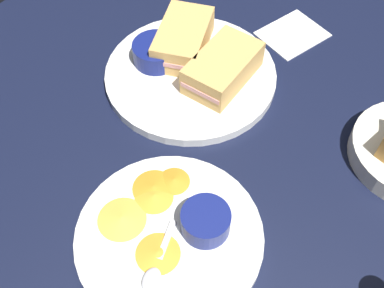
{
  "coord_description": "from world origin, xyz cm",
  "views": [
    {
      "loc": [
        36.94,
        19.69,
        56.51
      ],
      "look_at": [
        6.35,
        -4.14,
        3.0
      ],
      "focal_mm": 43.69,
      "sensor_mm": 36.0,
      "label": 1
    }
  ],
  "objects_px": {
    "sandwich_half_near": "(223,68)",
    "spoon_by_dark_ramekin": "(190,66)",
    "spoon_by_gravy_ramekin": "(155,270)",
    "ramekin_dark_sauce": "(156,52)",
    "plate_sandwich_main": "(191,75)",
    "plate_chips_companion": "(169,237)",
    "sandwich_half_far": "(183,39)",
    "ramekin_light_gravy": "(206,221)"
  },
  "relations": [
    {
      "from": "plate_chips_companion",
      "to": "spoon_by_gravy_ramekin",
      "type": "distance_m",
      "value": 0.05
    },
    {
      "from": "spoon_by_dark_ramekin",
      "to": "plate_chips_companion",
      "type": "bearing_deg",
      "value": 32.95
    },
    {
      "from": "plate_sandwich_main",
      "to": "sandwich_half_far",
      "type": "distance_m",
      "value": 0.06
    },
    {
      "from": "plate_sandwich_main",
      "to": "plate_chips_companion",
      "type": "xyz_separation_m",
      "value": [
        0.24,
        0.16,
        0.0
      ]
    },
    {
      "from": "sandwich_half_far",
      "to": "ramekin_dark_sauce",
      "type": "height_order",
      "value": "sandwich_half_far"
    },
    {
      "from": "plate_sandwich_main",
      "to": "sandwich_half_near",
      "type": "bearing_deg",
      "value": 111.21
    },
    {
      "from": "sandwich_half_near",
      "to": "spoon_by_dark_ramekin",
      "type": "xyz_separation_m",
      "value": [
        0.01,
        -0.06,
        -0.02
      ]
    },
    {
      "from": "ramekin_dark_sauce",
      "to": "sandwich_half_near",
      "type": "bearing_deg",
      "value": 106.33
    },
    {
      "from": "sandwich_half_near",
      "to": "spoon_by_dark_ramekin",
      "type": "height_order",
      "value": "sandwich_half_near"
    },
    {
      "from": "sandwich_half_near",
      "to": "sandwich_half_far",
      "type": "height_order",
      "value": "same"
    },
    {
      "from": "ramekin_light_gravy",
      "to": "plate_sandwich_main",
      "type": "bearing_deg",
      "value": -138.1
    },
    {
      "from": "plate_sandwich_main",
      "to": "plate_chips_companion",
      "type": "height_order",
      "value": "same"
    },
    {
      "from": "spoon_by_dark_ramekin",
      "to": "ramekin_light_gravy",
      "type": "distance_m",
      "value": 0.29
    },
    {
      "from": "sandwich_half_near",
      "to": "ramekin_dark_sauce",
      "type": "bearing_deg",
      "value": -73.67
    },
    {
      "from": "spoon_by_dark_ramekin",
      "to": "plate_chips_companion",
      "type": "xyz_separation_m",
      "value": [
        0.25,
        0.16,
        -0.01
      ]
    },
    {
      "from": "spoon_by_gravy_ramekin",
      "to": "sandwich_half_near",
      "type": "bearing_deg",
      "value": -158.24
    },
    {
      "from": "sandwich_half_near",
      "to": "sandwich_half_far",
      "type": "distance_m",
      "value": 0.09
    },
    {
      "from": "plate_sandwich_main",
      "to": "sandwich_half_near",
      "type": "xyz_separation_m",
      "value": [
        -0.02,
        0.05,
        0.03
      ]
    },
    {
      "from": "plate_sandwich_main",
      "to": "sandwich_half_near",
      "type": "height_order",
      "value": "sandwich_half_near"
    },
    {
      "from": "ramekin_dark_sauce",
      "to": "plate_chips_companion",
      "type": "xyz_separation_m",
      "value": [
        0.23,
        0.22,
        -0.03
      ]
    },
    {
      "from": "sandwich_half_far",
      "to": "spoon_by_gravy_ramekin",
      "type": "relative_size",
      "value": 1.53
    },
    {
      "from": "ramekin_dark_sauce",
      "to": "spoon_by_gravy_ramekin",
      "type": "xyz_separation_m",
      "value": [
        0.28,
        0.24,
        -0.01
      ]
    },
    {
      "from": "plate_chips_companion",
      "to": "spoon_by_gravy_ramekin",
      "type": "height_order",
      "value": "spoon_by_gravy_ramekin"
    },
    {
      "from": "sandwich_half_near",
      "to": "spoon_by_gravy_ramekin",
      "type": "xyz_separation_m",
      "value": [
        0.31,
        0.12,
        -0.02
      ]
    },
    {
      "from": "ramekin_light_gravy",
      "to": "sandwich_half_far",
      "type": "bearing_deg",
      "value": -136.61
    },
    {
      "from": "sandwich_half_far",
      "to": "plate_sandwich_main",
      "type": "bearing_deg",
      "value": 51.21
    },
    {
      "from": "plate_sandwich_main",
      "to": "plate_chips_companion",
      "type": "bearing_deg",
      "value": 32.6
    },
    {
      "from": "sandwich_half_near",
      "to": "spoon_by_dark_ramekin",
      "type": "bearing_deg",
      "value": -77.09
    },
    {
      "from": "spoon_by_dark_ramekin",
      "to": "ramekin_dark_sauce",
      "type": "bearing_deg",
      "value": -70.33
    },
    {
      "from": "spoon_by_dark_ramekin",
      "to": "spoon_by_gravy_ramekin",
      "type": "height_order",
      "value": "same"
    },
    {
      "from": "ramekin_dark_sauce",
      "to": "spoon_by_gravy_ramekin",
      "type": "distance_m",
      "value": 0.37
    },
    {
      "from": "spoon_by_dark_ramekin",
      "to": "ramekin_light_gravy",
      "type": "relative_size",
      "value": 1.54
    },
    {
      "from": "sandwich_half_far",
      "to": "ramekin_light_gravy",
      "type": "bearing_deg",
      "value": 43.39
    },
    {
      "from": "sandwich_half_near",
      "to": "ramekin_dark_sauce",
      "type": "height_order",
      "value": "sandwich_half_near"
    },
    {
      "from": "plate_sandwich_main",
      "to": "ramekin_light_gravy",
      "type": "xyz_separation_m",
      "value": [
        0.21,
        0.19,
        0.03
      ]
    },
    {
      "from": "sandwich_half_near",
      "to": "spoon_by_gravy_ramekin",
      "type": "height_order",
      "value": "sandwich_half_near"
    },
    {
      "from": "ramekin_light_gravy",
      "to": "spoon_by_gravy_ramekin",
      "type": "relative_size",
      "value": 0.65
    },
    {
      "from": "plate_chips_companion",
      "to": "ramekin_light_gravy",
      "type": "height_order",
      "value": "ramekin_light_gravy"
    },
    {
      "from": "plate_sandwich_main",
      "to": "ramekin_dark_sauce",
      "type": "xyz_separation_m",
      "value": [
        0.01,
        -0.06,
        0.03
      ]
    },
    {
      "from": "sandwich_half_far",
      "to": "ramekin_dark_sauce",
      "type": "xyz_separation_m",
      "value": [
        0.05,
        -0.02,
        -0.01
      ]
    },
    {
      "from": "sandwich_half_near",
      "to": "ramekin_dark_sauce",
      "type": "xyz_separation_m",
      "value": [
        0.03,
        -0.11,
        -0.01
      ]
    },
    {
      "from": "plate_sandwich_main",
      "to": "ramekin_light_gravy",
      "type": "distance_m",
      "value": 0.28
    }
  ]
}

